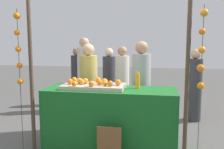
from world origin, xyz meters
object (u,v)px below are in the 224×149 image
(juice_bottle, at_px, (138,81))
(vendor_right, at_px, (141,91))
(orange_1, at_px, (100,82))
(vendor_left, at_px, (89,90))
(chalkboard_sign, at_px, (109,145))
(stall_counter, at_px, (110,118))
(orange_0, at_px, (70,82))

(juice_bottle, distance_m, vendor_right, 0.60)
(vendor_right, bearing_deg, orange_1, -130.84)
(vendor_left, relative_size, vendor_right, 0.97)
(chalkboard_sign, bearing_deg, stall_counter, 99.05)
(orange_1, relative_size, juice_bottle, 0.33)
(orange_1, relative_size, vendor_right, 0.05)
(chalkboard_sign, bearing_deg, juice_bottle, 62.50)
(vendor_right, bearing_deg, orange_0, -146.46)
(stall_counter, distance_m, orange_1, 0.58)
(vendor_left, bearing_deg, orange_0, -97.28)
(vendor_right, bearing_deg, juice_bottle, -91.93)
(orange_1, distance_m, vendor_left, 0.85)
(orange_0, xyz_separation_m, orange_1, (0.46, 0.02, -0.00))
(stall_counter, distance_m, orange_0, 0.84)
(vendor_left, bearing_deg, juice_bottle, -31.38)
(orange_0, distance_m, vendor_left, 0.79)
(orange_0, xyz_separation_m, chalkboard_sign, (0.70, -0.47, -0.77))
(stall_counter, xyz_separation_m, chalkboard_sign, (0.08, -0.53, -0.21))
(stall_counter, relative_size, orange_1, 24.07)
(stall_counter, relative_size, chalkboard_sign, 3.93)
(orange_0, distance_m, orange_1, 0.46)
(orange_0, xyz_separation_m, juice_bottle, (1.03, 0.16, 0.02))
(orange_1, xyz_separation_m, vendor_right, (0.58, 0.68, -0.25))
(stall_counter, height_order, juice_bottle, juice_bottle)
(juice_bottle, relative_size, chalkboard_sign, 0.50)
(orange_1, xyz_separation_m, vendor_left, (-0.37, 0.71, -0.27))
(chalkboard_sign, distance_m, vendor_left, 1.43)
(orange_1, distance_m, vendor_right, 0.93)
(orange_0, relative_size, vendor_right, 0.05)
(juice_bottle, bearing_deg, chalkboard_sign, -117.50)
(orange_0, height_order, juice_bottle, juice_bottle)
(orange_0, xyz_separation_m, vendor_left, (0.09, 0.73, -0.27))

